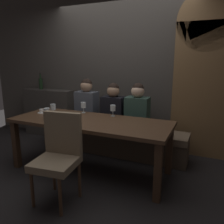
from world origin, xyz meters
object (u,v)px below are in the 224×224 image
(espresso_cup, at_px, (41,111))
(diner_bearded, at_px, (113,107))
(dining_table, at_px, (90,126))
(wine_bottle_dark_red, at_px, (41,83))
(diner_far_end, at_px, (137,108))
(diner_redhead, at_px, (87,103))
(wine_glass_center_front, at_px, (83,105))
(wine_glass_near_left, at_px, (47,112))
(wine_glass_near_right, at_px, (113,108))
(wine_glass_far_right, at_px, (53,108))
(chair_near_side, at_px, (59,152))
(banquette_bench, at_px, (111,139))

(espresso_cup, bearing_deg, diner_bearded, 34.14)
(dining_table, xyz_separation_m, wine_bottle_dark_red, (-1.72, 1.04, 0.42))
(diner_far_end, relative_size, wine_bottle_dark_red, 2.29)
(diner_redhead, height_order, wine_glass_center_front, diner_redhead)
(espresso_cup, bearing_deg, wine_glass_near_left, -39.56)
(wine_glass_near_right, bearing_deg, wine_bottle_dark_red, 159.68)
(wine_glass_center_front, height_order, wine_glass_near_right, same)
(dining_table, relative_size, wine_bottle_dark_red, 6.75)
(dining_table, height_order, diner_redhead, diner_redhead)
(dining_table, bearing_deg, wine_glass_center_front, 131.46)
(diner_redhead, xyz_separation_m, wine_glass_center_front, (0.15, -0.37, 0.04))
(wine_glass_far_right, height_order, espresso_cup, wine_glass_far_right)
(chair_near_side, xyz_separation_m, diner_redhead, (-0.47, 1.43, 0.26))
(diner_bearded, bearing_deg, espresso_cup, -145.86)
(wine_glass_near_left, xyz_separation_m, wine_glass_near_right, (0.74, 0.55, 0.00))
(diner_redhead, bearing_deg, dining_table, -57.26)
(wine_bottle_dark_red, bearing_deg, wine_glass_center_front, -26.16)
(diner_redhead, relative_size, espresso_cup, 6.51)
(dining_table, distance_m, wine_glass_center_front, 0.50)
(chair_near_side, xyz_separation_m, wine_glass_center_front, (-0.31, 1.06, 0.30))
(diner_bearded, bearing_deg, chair_near_side, -91.48)
(diner_bearded, xyz_separation_m, wine_glass_near_left, (-0.58, -0.92, 0.06))
(diner_far_end, height_order, wine_glass_center_front, diner_far_end)
(banquette_bench, relative_size, wine_glass_far_right, 15.24)
(wine_bottle_dark_red, bearing_deg, wine_glass_near_left, -46.91)
(diner_bearded, distance_m, wine_glass_center_front, 0.50)
(diner_far_end, bearing_deg, diner_bearded, -177.82)
(dining_table, height_order, diner_far_end, diner_far_end)
(diner_far_end, relative_size, espresso_cup, 6.23)
(diner_far_end, bearing_deg, espresso_cup, -154.13)
(chair_near_side, xyz_separation_m, espresso_cup, (-0.89, 0.78, 0.21))
(wine_glass_far_right, bearing_deg, chair_near_side, -49.35)
(dining_table, height_order, espresso_cup, espresso_cup)
(banquette_bench, relative_size, diner_far_end, 3.35)
(diner_far_end, distance_m, wine_glass_far_right, 1.28)
(chair_near_side, xyz_separation_m, wine_glass_near_left, (-0.55, 0.49, 0.29))
(wine_glass_far_right, height_order, wine_glass_center_front, same)
(wine_glass_near_left, distance_m, wine_glass_far_right, 0.28)
(banquette_bench, bearing_deg, espresso_cup, -143.94)
(diner_bearded, height_order, wine_glass_far_right, diner_bearded)
(wine_glass_far_right, distance_m, espresso_cup, 0.26)
(chair_near_side, relative_size, wine_glass_near_left, 5.98)
(banquette_bench, bearing_deg, wine_glass_center_front, -130.10)
(wine_glass_near_right, bearing_deg, banquette_bench, 118.16)
(diner_far_end, relative_size, wine_glass_near_right, 4.56)
(banquette_bench, height_order, wine_glass_near_left, wine_glass_near_left)
(banquette_bench, relative_size, wine_bottle_dark_red, 7.67)
(wine_glass_center_front, relative_size, espresso_cup, 1.37)
(chair_near_side, distance_m, diner_far_end, 1.51)
(diner_far_end, bearing_deg, wine_glass_near_right, -123.69)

